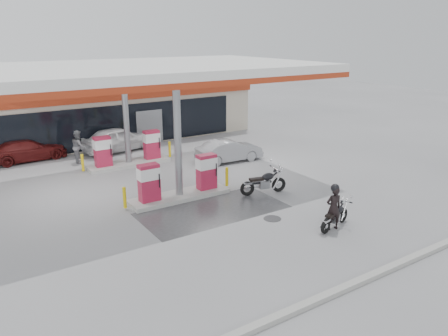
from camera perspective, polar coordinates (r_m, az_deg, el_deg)
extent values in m
plane|color=gray|center=(17.76, -2.83, -5.88)|extent=(90.00, 90.00, 0.00)
cube|color=#4C4C4F|center=(18.00, -1.45, -5.54)|extent=(6.00, 3.00, 0.00)
cylinder|color=#38383A|center=(17.31, 6.33, -6.59)|extent=(0.70, 0.70, 0.01)
cube|color=gray|center=(12.86, 13.78, -15.71)|extent=(28.00, 0.25, 0.15)
cube|color=beige|center=(31.63, -17.83, 7.37)|extent=(22.00, 8.00, 4.00)
cube|color=black|center=(27.93, -15.44, 5.10)|extent=(18.00, 0.10, 2.60)
cube|color=#9D2D13|center=(27.52, -15.74, 9.35)|extent=(22.00, 0.25, 1.00)
cube|color=navy|center=(30.30, -2.84, 10.63)|extent=(3.50, 0.12, 0.80)
cube|color=gray|center=(28.97, -9.72, 5.29)|extent=(1.80, 0.14, 2.20)
cube|color=silver|center=(20.89, -10.17, 12.39)|extent=(16.00, 10.00, 0.60)
cube|color=#9D2D13|center=(16.49, -3.18, 10.78)|extent=(16.00, 0.12, 0.24)
cube|color=#9D2D13|center=(25.52, -14.66, 12.53)|extent=(16.00, 0.12, 0.24)
cylinder|color=gray|center=(18.62, -6.07, 3.55)|extent=(0.32, 0.32, 5.00)
cylinder|color=gray|center=(24.01, -12.68, 6.31)|extent=(0.32, 0.32, 5.00)
cube|color=#9E9E99|center=(19.36, -5.83, -3.66)|extent=(4.50, 1.30, 0.18)
cube|color=maroon|center=(18.51, -9.77, -1.90)|extent=(0.85, 0.48, 1.60)
cube|color=maroon|center=(19.70, -2.30, -0.47)|extent=(0.85, 0.48, 1.60)
cube|color=silver|center=(18.38, -9.83, -0.72)|extent=(0.88, 0.52, 0.50)
cube|color=silver|center=(19.59, -2.31, 0.65)|extent=(0.88, 0.52, 0.50)
cylinder|color=gold|center=(18.28, -12.86, -3.80)|extent=(0.14, 0.14, 0.90)
cylinder|color=gold|center=(20.40, 0.37, -1.13)|extent=(0.14, 0.14, 0.90)
cube|color=#9E9E99|center=(24.59, -12.30, 0.58)|extent=(4.50, 1.30, 0.18)
cube|color=maroon|center=(23.92, -15.56, 2.09)|extent=(0.85, 0.48, 1.60)
cube|color=maroon|center=(24.86, -9.43, 3.06)|extent=(0.85, 0.48, 1.60)
cube|color=silver|center=(23.83, -15.63, 3.02)|extent=(0.88, 0.52, 0.50)
cube|color=silver|center=(24.77, -9.47, 3.95)|extent=(0.88, 0.52, 0.50)
cylinder|color=gold|center=(23.75, -17.99, 0.67)|extent=(0.14, 0.14, 0.90)
cylinder|color=gold|center=(25.41, -7.11, 2.44)|extent=(0.14, 0.14, 0.90)
torus|color=black|center=(17.41, 15.26, -5.96)|extent=(0.59, 0.28, 0.58)
torus|color=black|center=(16.31, 13.13, -7.40)|extent=(0.59, 0.28, 0.58)
cube|color=gray|center=(16.86, 14.31, -6.38)|extent=(0.43, 0.32, 0.29)
cube|color=black|center=(16.70, 14.10, -6.23)|extent=(0.86, 0.32, 0.08)
ellipsoid|color=black|center=(16.86, 14.62, -5.26)|extent=(0.60, 0.44, 0.27)
cube|color=black|center=(16.48, 13.83, -5.95)|extent=(0.57, 0.36, 0.10)
cylinder|color=silver|center=(17.00, 15.14, -4.07)|extent=(0.23, 0.71, 0.03)
sphere|color=silver|center=(17.14, 15.29, -4.32)|extent=(0.17, 0.17, 0.17)
cylinder|color=silver|center=(16.56, 13.09, -7.09)|extent=(0.86, 0.30, 0.08)
imported|color=black|center=(16.51, 14.11, -5.10)|extent=(0.69, 0.54, 1.67)
torus|color=black|center=(20.09, 7.17, -2.17)|extent=(0.70, 0.31, 0.68)
torus|color=black|center=(19.47, 3.06, -2.69)|extent=(0.70, 0.31, 0.68)
cube|color=gray|center=(19.75, 5.27, -2.17)|extent=(0.50, 0.37, 0.34)
cube|color=black|center=(19.65, 4.83, -1.91)|extent=(1.02, 0.34, 0.09)
ellipsoid|color=black|center=(19.71, 5.75, -1.12)|extent=(0.70, 0.50, 0.32)
cube|color=black|center=(19.50, 4.24, -1.48)|extent=(0.67, 0.41, 0.11)
cylinder|color=silver|center=(19.75, 6.67, -0.08)|extent=(0.24, 0.84, 0.04)
sphere|color=silver|center=(19.85, 7.01, -0.41)|extent=(0.20, 0.20, 0.20)
cylinder|color=silver|center=(19.71, 3.58, -2.52)|extent=(1.01, 0.32, 0.09)
imported|color=silver|center=(27.54, -13.61, 3.70)|extent=(4.67, 2.54, 1.51)
imported|color=slate|center=(25.66, -18.46, 2.68)|extent=(0.83, 0.99, 1.83)
imported|color=gray|center=(24.60, 0.70, 2.28)|extent=(3.87, 1.57, 1.25)
imported|color=#581313|center=(27.15, -24.36, 2.17)|extent=(4.45, 2.07, 1.26)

